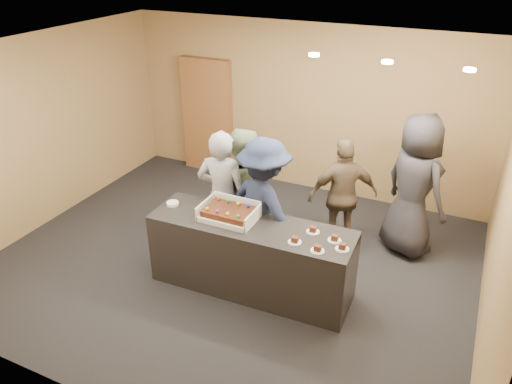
# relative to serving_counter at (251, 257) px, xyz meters

# --- Properties ---
(room) EXTENTS (6.04, 6.00, 2.70)m
(room) POSITION_rel_serving_counter_xyz_m (-0.45, 0.39, 0.90)
(room) COLOR black
(room) RESTS_ON ground
(serving_counter) EXTENTS (2.42, 0.77, 0.90)m
(serving_counter) POSITION_rel_serving_counter_xyz_m (0.00, 0.00, 0.00)
(serving_counter) COLOR black
(serving_counter) RESTS_ON floor
(storage_cabinet) EXTENTS (0.92, 0.15, 2.02)m
(storage_cabinet) POSITION_rel_serving_counter_xyz_m (-2.20, 2.80, 0.56)
(storage_cabinet) COLOR brown
(storage_cabinet) RESTS_ON floor
(cake_box) EXTENTS (0.64, 0.44, 0.19)m
(cake_box) POSITION_rel_serving_counter_xyz_m (-0.28, 0.02, 0.49)
(cake_box) COLOR white
(cake_box) RESTS_ON serving_counter
(sheet_cake) EXTENTS (0.55, 0.38, 0.11)m
(sheet_cake) POSITION_rel_serving_counter_xyz_m (-0.29, -0.00, 0.55)
(sheet_cake) COLOR #3B1D0D
(sheet_cake) RESTS_ON cake_box
(plate_stack) EXTENTS (0.15, 0.15, 0.04)m
(plate_stack) POSITION_rel_serving_counter_xyz_m (-1.07, 0.00, 0.47)
(plate_stack) COLOR white
(plate_stack) RESTS_ON serving_counter
(slice_a) EXTENTS (0.15, 0.15, 0.07)m
(slice_a) POSITION_rel_serving_counter_xyz_m (0.59, -0.14, 0.47)
(slice_a) COLOR white
(slice_a) RESTS_ON serving_counter
(slice_b) EXTENTS (0.15, 0.15, 0.07)m
(slice_b) POSITION_rel_serving_counter_xyz_m (0.70, 0.14, 0.47)
(slice_b) COLOR white
(slice_b) RESTS_ON serving_counter
(slice_c) EXTENTS (0.15, 0.15, 0.07)m
(slice_c) POSITION_rel_serving_counter_xyz_m (0.87, -0.20, 0.47)
(slice_c) COLOR white
(slice_c) RESTS_ON serving_counter
(slice_d) EXTENTS (0.15, 0.15, 0.07)m
(slice_d) POSITION_rel_serving_counter_xyz_m (0.97, 0.07, 0.47)
(slice_d) COLOR white
(slice_d) RESTS_ON serving_counter
(slice_e) EXTENTS (0.15, 0.15, 0.07)m
(slice_e) POSITION_rel_serving_counter_xyz_m (1.09, -0.05, 0.47)
(slice_e) COLOR white
(slice_e) RESTS_ON serving_counter
(person_server_grey) EXTENTS (0.71, 0.53, 1.78)m
(person_server_grey) POSITION_rel_serving_counter_xyz_m (-0.62, 0.45, 0.44)
(person_server_grey) COLOR gray
(person_server_grey) RESTS_ON floor
(person_sage_man) EXTENTS (0.99, 0.87, 1.71)m
(person_sage_man) POSITION_rel_serving_counter_xyz_m (-0.53, 0.80, 0.40)
(person_sage_man) COLOR gray
(person_sage_man) RESTS_ON floor
(person_navy_man) EXTENTS (1.31, 1.04, 1.77)m
(person_navy_man) POSITION_rel_serving_counter_xyz_m (-0.04, 0.45, 0.44)
(person_navy_man) COLOR #1D2641
(person_navy_man) RESTS_ON floor
(person_brown_extra) EXTENTS (0.99, 0.82, 1.58)m
(person_brown_extra) POSITION_rel_serving_counter_xyz_m (0.70, 1.33, 0.34)
(person_brown_extra) COLOR brown
(person_brown_extra) RESTS_ON floor
(person_dark_suit) EXTENTS (1.12, 1.05, 1.93)m
(person_dark_suit) POSITION_rel_serving_counter_xyz_m (1.54, 1.65, 0.52)
(person_dark_suit) COLOR #27262B
(person_dark_suit) RESTS_ON floor
(ceiling_spotlights) EXTENTS (1.72, 0.12, 0.03)m
(ceiling_spotlights) POSITION_rel_serving_counter_xyz_m (1.15, 0.89, 2.22)
(ceiling_spotlights) COLOR #FFEAC6
(ceiling_spotlights) RESTS_ON ceiling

